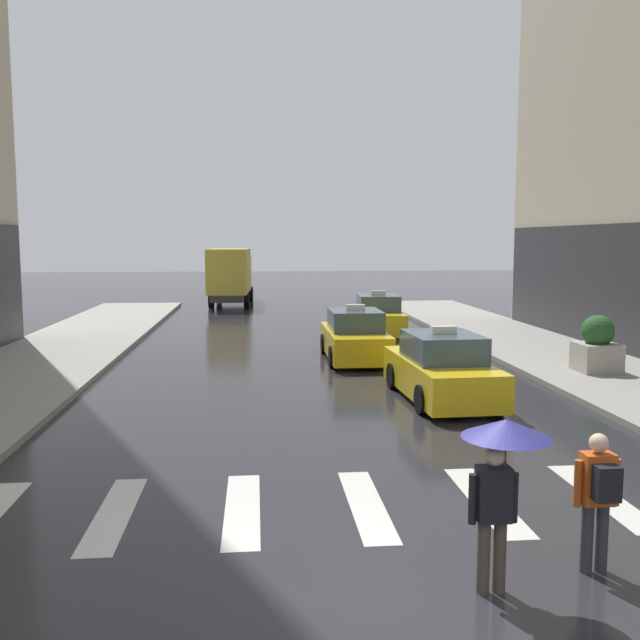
{
  "coord_description": "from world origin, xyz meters",
  "views": [
    {
      "loc": [
        -1.58,
        -6.62,
        3.84
      ],
      "look_at": [
        -0.21,
        8.0,
        2.14
      ],
      "focal_mm": 38.81,
      "sensor_mm": 36.0,
      "label": 1
    }
  ],
  "objects_px": {
    "taxi_second": "(355,337)",
    "pedestrian_with_umbrella": "(501,458)",
    "taxi_third": "(378,316)",
    "box_truck": "(231,274)",
    "planter_mid_block": "(597,346)",
    "taxi_lead": "(441,370)",
    "pedestrian_with_backpack": "(598,492)"
  },
  "relations": [
    {
      "from": "pedestrian_with_umbrella",
      "to": "taxi_second",
      "type": "bearing_deg",
      "value": 87.85
    },
    {
      "from": "box_truck",
      "to": "planter_mid_block",
      "type": "relative_size",
      "value": 4.77
    },
    {
      "from": "pedestrian_with_umbrella",
      "to": "pedestrian_with_backpack",
      "type": "height_order",
      "value": "pedestrian_with_umbrella"
    },
    {
      "from": "pedestrian_with_umbrella",
      "to": "pedestrian_with_backpack",
      "type": "bearing_deg",
      "value": 14.07
    },
    {
      "from": "taxi_second",
      "to": "taxi_third",
      "type": "bearing_deg",
      "value": 73.22
    },
    {
      "from": "taxi_lead",
      "to": "pedestrian_with_umbrella",
      "type": "relative_size",
      "value": 2.37
    },
    {
      "from": "pedestrian_with_backpack",
      "to": "planter_mid_block",
      "type": "relative_size",
      "value": 1.03
    },
    {
      "from": "taxi_third",
      "to": "box_truck",
      "type": "xyz_separation_m",
      "value": [
        -6.45,
        13.18,
        1.13
      ]
    },
    {
      "from": "taxi_third",
      "to": "box_truck",
      "type": "height_order",
      "value": "box_truck"
    },
    {
      "from": "taxi_second",
      "to": "pedestrian_with_umbrella",
      "type": "xyz_separation_m",
      "value": [
        -0.56,
        -14.86,
        0.79
      ]
    },
    {
      "from": "taxi_lead",
      "to": "box_truck",
      "type": "xyz_separation_m",
      "value": [
        -5.9,
        24.99,
        1.13
      ]
    },
    {
      "from": "box_truck",
      "to": "planter_mid_block",
      "type": "distance_m",
      "value": 25.2
    },
    {
      "from": "box_truck",
      "to": "pedestrian_with_backpack",
      "type": "height_order",
      "value": "box_truck"
    },
    {
      "from": "pedestrian_with_umbrella",
      "to": "box_truck",
      "type": "bearing_deg",
      "value": 96.79
    },
    {
      "from": "taxi_third",
      "to": "pedestrian_with_umbrella",
      "type": "relative_size",
      "value": 2.38
    },
    {
      "from": "planter_mid_block",
      "to": "box_truck",
      "type": "bearing_deg",
      "value": 115.98
    },
    {
      "from": "taxi_lead",
      "to": "planter_mid_block",
      "type": "height_order",
      "value": "taxi_lead"
    },
    {
      "from": "pedestrian_with_umbrella",
      "to": "planter_mid_block",
      "type": "bearing_deg",
      "value": 58.72
    },
    {
      "from": "taxi_second",
      "to": "pedestrian_with_umbrella",
      "type": "distance_m",
      "value": 14.89
    },
    {
      "from": "taxi_second",
      "to": "taxi_third",
      "type": "distance_m",
      "value": 6.33
    },
    {
      "from": "pedestrian_with_backpack",
      "to": "taxi_lead",
      "type": "bearing_deg",
      "value": 86.28
    },
    {
      "from": "taxi_lead",
      "to": "pedestrian_with_backpack",
      "type": "relative_size",
      "value": 2.79
    },
    {
      "from": "taxi_lead",
      "to": "box_truck",
      "type": "distance_m",
      "value": 25.71
    },
    {
      "from": "pedestrian_with_umbrella",
      "to": "planter_mid_block",
      "type": "distance_m",
      "value": 13.44
    },
    {
      "from": "taxi_second",
      "to": "planter_mid_block",
      "type": "height_order",
      "value": "taxi_second"
    },
    {
      "from": "box_truck",
      "to": "taxi_second",
      "type": "bearing_deg",
      "value": -76.51
    },
    {
      "from": "taxi_second",
      "to": "taxi_third",
      "type": "relative_size",
      "value": 0.98
    },
    {
      "from": "pedestrian_with_backpack",
      "to": "planter_mid_block",
      "type": "xyz_separation_m",
      "value": [
        5.7,
        11.15,
        -0.1
      ]
    },
    {
      "from": "taxi_lead",
      "to": "taxi_second",
      "type": "bearing_deg",
      "value": 102.62
    },
    {
      "from": "taxi_lead",
      "to": "pedestrian_with_backpack",
      "type": "height_order",
      "value": "taxi_lead"
    },
    {
      "from": "taxi_second",
      "to": "planter_mid_block",
      "type": "distance_m",
      "value": 7.25
    },
    {
      "from": "box_truck",
      "to": "pedestrian_with_backpack",
      "type": "bearing_deg",
      "value": -81.03
    }
  ]
}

